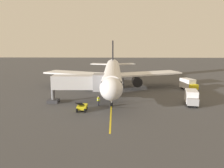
# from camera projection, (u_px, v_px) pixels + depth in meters

# --- Properties ---
(ground_plane) EXTENTS (220.00, 220.00, 0.00)m
(ground_plane) POSITION_uv_depth(u_px,v_px,m) (107.00, 91.00, 53.82)
(ground_plane) COLOR #424244
(apron_lead_in_line) EXTENTS (0.70, 40.00, 0.01)m
(apron_lead_in_line) POSITION_uv_depth(u_px,v_px,m) (112.00, 96.00, 48.78)
(apron_lead_in_line) COLOR yellow
(apron_lead_in_line) RESTS_ON ground
(airplane) EXTENTS (34.80, 40.24, 11.50)m
(airplane) POSITION_uv_depth(u_px,v_px,m) (112.00, 73.00, 54.23)
(airplane) COLOR white
(airplane) RESTS_ON ground
(jet_bridge) EXTENTS (11.42, 3.23, 5.40)m
(jet_bridge) POSITION_uv_depth(u_px,v_px,m) (83.00, 83.00, 43.24)
(jet_bridge) COLOR #B7B7BC
(jet_bridge) RESTS_ON ground
(ground_crew_marshaller) EXTENTS (0.47, 0.44, 1.71)m
(ground_crew_marshaller) POSITION_uv_depth(u_px,v_px,m) (98.00, 101.00, 41.68)
(ground_crew_marshaller) COLOR #23232D
(ground_crew_marshaller) RESTS_ON ground
(box_truck_portside) EXTENTS (3.46, 4.99, 2.62)m
(box_truck_portside) POSITION_uv_depth(u_px,v_px,m) (189.00, 84.00, 54.94)
(box_truck_portside) COLOR yellow
(box_truck_portside) RESTS_ON ground
(box_truck_starboard_side) EXTENTS (2.73, 4.87, 2.62)m
(box_truck_starboard_side) POSITION_uv_depth(u_px,v_px,m) (192.00, 97.00, 42.10)
(box_truck_starboard_side) COLOR #9E9EA3
(box_truck_starboard_side) RESTS_ON ground
(belt_loader_rear_apron) EXTENTS (1.61, 4.61, 2.32)m
(belt_loader_rear_apron) POSITION_uv_depth(u_px,v_px,m) (82.00, 107.00, 38.54)
(belt_loader_rear_apron) COLOR yellow
(belt_loader_rear_apron) RESTS_ON ground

